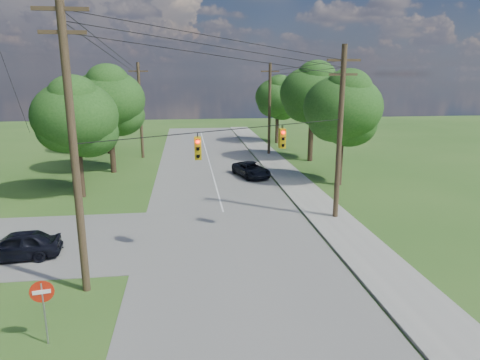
{
  "coord_description": "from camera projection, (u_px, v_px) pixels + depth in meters",
  "views": [
    {
      "loc": [
        -0.25,
        -16.61,
        8.83
      ],
      "look_at": [
        2.48,
        5.0,
        3.41
      ],
      "focal_mm": 32.0,
      "sensor_mm": 36.0,
      "label": 1
    }
  ],
  "objects": [
    {
      "name": "pole_sw",
      "position": [
        73.0,
        143.0,
        16.47
      ],
      "size": [
        2.0,
        0.32,
        12.0
      ],
      "color": "#4D3C27",
      "rests_on": "ground"
    },
    {
      "name": "main_road",
      "position": [
        231.0,
        241.0,
        23.21
      ],
      "size": [
        10.0,
        100.0,
        0.03
      ],
      "primitive_type": "cube",
      "color": "gray",
      "rests_on": "ground"
    },
    {
      "name": "pole_north_e",
      "position": [
        270.0,
        109.0,
        46.88
      ],
      "size": [
        2.0,
        0.32,
        10.0
      ],
      "color": "#4D3C27",
      "rests_on": "ground"
    },
    {
      "name": "sidewalk_east",
      "position": [
        350.0,
        234.0,
        24.01
      ],
      "size": [
        2.6,
        100.0,
        0.12
      ],
      "primitive_type": "cube",
      "color": "#A6A49B",
      "rests_on": "ground"
    },
    {
      "name": "car_main_north",
      "position": [
        251.0,
        169.0,
        37.55
      ],
      "size": [
        3.32,
        4.98,
        1.27
      ],
      "primitive_type": "imported",
      "rotation": [
        0.0,
        0.0,
        0.29
      ],
      "color": "black",
      "rests_on": "main_road"
    },
    {
      "name": "tree_e_far",
      "position": [
        278.0,
        97.0,
        54.7
      ],
      "size": [
        5.8,
        5.8,
        8.32
      ],
      "color": "#462F23",
      "rests_on": "ground"
    },
    {
      "name": "pole_ne",
      "position": [
        340.0,
        132.0,
        25.62
      ],
      "size": [
        2.0,
        0.32,
        10.5
      ],
      "color": "#4D3C27",
      "rests_on": "ground"
    },
    {
      "name": "car_cross_dark",
      "position": [
        17.0,
        245.0,
        20.77
      ],
      "size": [
        4.24,
        2.12,
        1.39
      ],
      "primitive_type": "imported",
      "rotation": [
        0.0,
        0.0,
        -1.45
      ],
      "color": "black",
      "rests_on": "cross_road"
    },
    {
      "name": "pole_north_w",
      "position": [
        140.0,
        110.0,
        45.19
      ],
      "size": [
        2.0,
        0.32,
        10.0
      ],
      "color": "#4D3C27",
      "rests_on": "ground"
    },
    {
      "name": "tree_w_far",
      "position": [
        106.0,
        98.0,
        47.32
      ],
      "size": [
        6.0,
        6.0,
        8.73
      ],
      "color": "#462F23",
      "rests_on": "ground"
    },
    {
      "name": "traffic_signals",
      "position": [
        243.0,
        142.0,
        21.4
      ],
      "size": [
        4.91,
        3.27,
        1.05
      ],
      "color": "gold",
      "rests_on": "ground"
    },
    {
      "name": "tree_w_mid",
      "position": [
        109.0,
        100.0,
        37.86
      ],
      "size": [
        6.4,
        6.4,
        9.22
      ],
      "color": "#462F23",
      "rests_on": "ground"
    },
    {
      "name": "power_lines",
      "position": [
        212.0,
        69.0,
        27.24
      ],
      "size": [
        13.93,
        29.62,
        4.93
      ],
      "color": "black",
      "rests_on": "ground"
    },
    {
      "name": "ground",
      "position": [
        197.0,
        288.0,
        18.15
      ],
      "size": [
        140.0,
        140.0,
        0.0
      ],
      "primitive_type": "plane",
      "color": "#305A1E",
      "rests_on": "ground"
    },
    {
      "name": "tree_w_near",
      "position": [
        75.0,
        116.0,
        30.19
      ],
      "size": [
        6.0,
        6.0,
        8.4
      ],
      "color": "#462F23",
      "rests_on": "ground"
    },
    {
      "name": "do_not_enter_sign",
      "position": [
        43.0,
        298.0,
        13.99
      ],
      "size": [
        0.76,
        0.18,
        2.31
      ],
      "rotation": [
        0.0,
        0.0,
        0.18
      ],
      "color": "gray",
      "rests_on": "ground"
    },
    {
      "name": "tree_e_mid",
      "position": [
        313.0,
        93.0,
        43.03
      ],
      "size": [
        6.6,
        6.6,
        9.64
      ],
      "color": "#462F23",
      "rests_on": "ground"
    },
    {
      "name": "tree_e_near",
      "position": [
        343.0,
        108.0,
        33.5
      ],
      "size": [
        6.2,
        6.2,
        8.81
      ],
      "color": "#462F23",
      "rests_on": "ground"
    }
  ]
}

